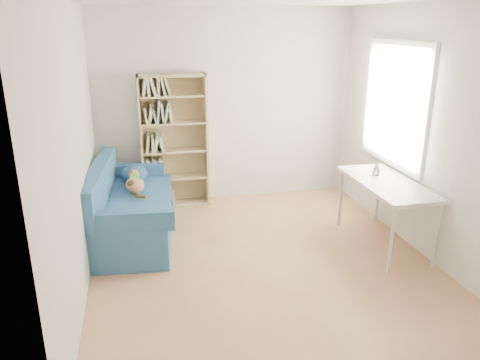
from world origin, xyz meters
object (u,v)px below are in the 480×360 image
Objects in this scene: sofa at (129,209)px; pen_cup at (376,170)px; desk at (387,187)px; bookshelf at (174,147)px.

pen_cup is at bearing -6.95° from sofa.
desk is (2.78, -0.85, 0.35)m from sofa.
bookshelf reaches higher than sofa.
sofa is 1.05× the size of bookshelf.
pen_cup is (2.15, -1.50, -0.01)m from bookshelf.
desk is at bearing -87.91° from pen_cup.
bookshelf is at bearing 60.74° from sofa.
pen_cup is (-0.01, 0.25, 0.12)m from desk.
bookshelf is at bearing 144.96° from pen_cup.
sofa is 2.87m from pen_cup.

